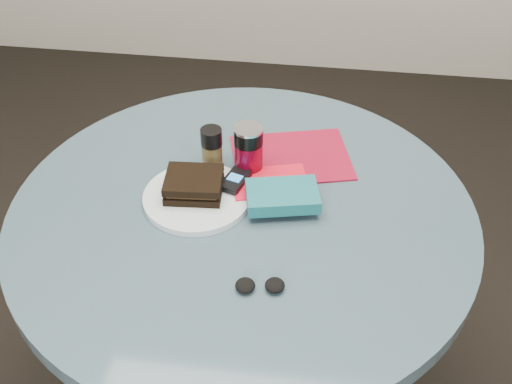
# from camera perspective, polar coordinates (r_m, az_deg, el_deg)

# --- Properties ---
(table) EXTENTS (1.00, 1.00, 0.75)m
(table) POSITION_cam_1_polar(r_m,az_deg,el_deg) (1.48, -1.15, -6.21)
(table) COLOR black
(table) RESTS_ON ground
(plate) EXTENTS (0.31, 0.31, 0.01)m
(plate) POSITION_cam_1_polar(r_m,az_deg,el_deg) (1.39, -5.27, -0.49)
(plate) COLOR silver
(plate) RESTS_ON table
(sandwich) EXTENTS (0.13, 0.11, 0.04)m
(sandwich) POSITION_cam_1_polar(r_m,az_deg,el_deg) (1.38, -5.54, 0.67)
(sandwich) COLOR black
(sandwich) RESTS_ON plate
(soda_can) EXTENTS (0.08, 0.08, 0.12)m
(soda_can) POSITION_cam_1_polar(r_m,az_deg,el_deg) (1.43, -0.67, 3.70)
(soda_can) COLOR maroon
(soda_can) RESTS_ON table
(pepper_grinder) EXTENTS (0.06, 0.06, 0.11)m
(pepper_grinder) POSITION_cam_1_polar(r_m,az_deg,el_deg) (1.45, -3.93, 3.79)
(pepper_grinder) COLOR #4C4020
(pepper_grinder) RESTS_ON table
(magazine) EXTENTS (0.31, 0.26, 0.00)m
(magazine) POSITION_cam_1_polar(r_m,az_deg,el_deg) (1.51, 3.15, 3.09)
(magazine) COLOR maroon
(magazine) RESTS_ON table
(red_book) EXTENTS (0.19, 0.15, 0.01)m
(red_book) POSITION_cam_1_polar(r_m,az_deg,el_deg) (1.42, 1.26, 0.76)
(red_book) COLOR red
(red_book) RESTS_ON magazine
(novel) EXTENTS (0.17, 0.13, 0.03)m
(novel) POSITION_cam_1_polar(r_m,az_deg,el_deg) (1.35, 2.35, -0.35)
(novel) COLOR #155C65
(novel) RESTS_ON red_book
(mp3_player) EXTENTS (0.07, 0.09, 0.01)m
(mp3_player) POSITION_cam_1_polar(r_m,az_deg,el_deg) (1.41, -1.88, 1.06)
(mp3_player) COLOR black
(mp3_player) RESTS_ON red_book
(headphones) EXTENTS (0.10, 0.05, 0.02)m
(headphones) POSITION_cam_1_polar(r_m,az_deg,el_deg) (1.20, 0.36, -8.31)
(headphones) COLOR black
(headphones) RESTS_ON table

